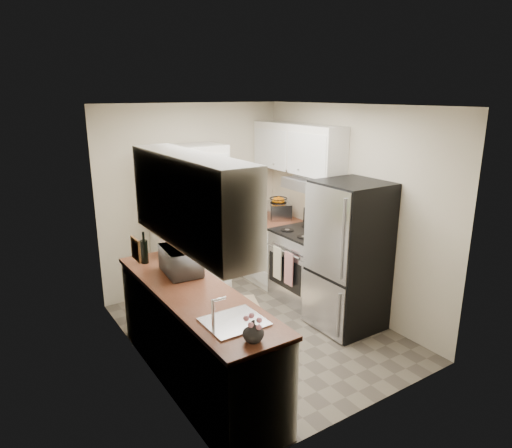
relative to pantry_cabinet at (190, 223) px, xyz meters
name	(u,v)px	position (x,y,z in m)	size (l,w,h in m)	color
ground	(259,331)	(0.20, -1.32, -1.00)	(3.20, 3.20, 0.00)	#665B4C
room_shell	(258,192)	(0.18, -1.32, 0.63)	(2.64, 3.24, 2.52)	beige
pantry_cabinet	(190,223)	(0.00, 0.00, 0.00)	(0.90, 0.55, 2.00)	silver
base_cabinet_left	(195,338)	(-0.79, -1.75, -0.56)	(0.60, 2.30, 0.88)	silver
countertop_left	(194,292)	(-0.79, -1.75, -0.10)	(0.63, 2.33, 0.04)	brown
base_cabinet_right	(271,250)	(1.19, -0.12, -0.56)	(0.60, 0.80, 0.88)	silver
countertop_right	(271,219)	(1.19, -0.12, -0.10)	(0.63, 0.83, 0.04)	brown
electric_range	(305,265)	(1.17, -0.93, -0.52)	(0.71, 0.78, 1.13)	#B7B7BC
refrigerator	(349,256)	(1.14, -1.73, -0.15)	(0.70, 0.72, 1.70)	#B7B7BC
microwave	(181,260)	(-0.71, -1.32, 0.05)	(0.47, 0.32, 0.26)	#B6B7BA
wine_bottle	(144,249)	(-0.92, -0.86, 0.07)	(0.08, 0.08, 0.31)	black
flower_vase	(253,331)	(-0.81, -2.77, 0.00)	(0.15, 0.15, 0.16)	white
cutting_board	(165,242)	(-0.65, -0.77, 0.07)	(0.02, 0.25, 0.31)	#478A2E
toaster_oven	(279,210)	(1.28, -0.18, 0.03)	(0.30, 0.38, 0.22)	#A9A9AE
fruit_basket	(278,199)	(1.28, -0.18, 0.19)	(0.25, 0.25, 0.10)	orange
kitchen_mat	(242,308)	(0.34, -0.72, -0.99)	(0.45, 0.72, 0.01)	beige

